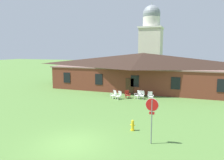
{
  "coord_description": "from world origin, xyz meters",
  "views": [
    {
      "loc": [
        6.68,
        -10.89,
        5.75
      ],
      "look_at": [
        -0.79,
        9.37,
        2.72
      ],
      "focal_mm": 34.14,
      "sensor_mm": 36.0,
      "label": 1
    }
  ],
  "objects_px": {
    "lawn_chair_far_side": "(150,96)",
    "fire_hydrant": "(133,125)",
    "lawn_chair_left_end": "(127,94)",
    "stop_sign": "(152,112)",
    "lawn_chair_near_door": "(119,95)",
    "lawn_chair_middle": "(138,94)",
    "lawn_chair_by_porch": "(114,94)",
    "lawn_chair_right_end": "(142,95)"
  },
  "relations": [
    {
      "from": "lawn_chair_far_side",
      "to": "fire_hydrant",
      "type": "relative_size",
      "value": 1.21
    },
    {
      "from": "lawn_chair_left_end",
      "to": "lawn_chair_far_side",
      "type": "bearing_deg",
      "value": 1.69
    },
    {
      "from": "lawn_chair_left_end",
      "to": "lawn_chair_far_side",
      "type": "height_order",
      "value": "same"
    },
    {
      "from": "fire_hydrant",
      "to": "stop_sign",
      "type": "bearing_deg",
      "value": -46.5
    },
    {
      "from": "lawn_chair_near_door",
      "to": "stop_sign",
      "type": "bearing_deg",
      "value": -62.22
    },
    {
      "from": "stop_sign",
      "to": "lawn_chair_far_side",
      "type": "bearing_deg",
      "value": 100.34
    },
    {
      "from": "lawn_chair_middle",
      "to": "lawn_chair_far_side",
      "type": "height_order",
      "value": "same"
    },
    {
      "from": "lawn_chair_near_door",
      "to": "fire_hydrant",
      "type": "height_order",
      "value": "lawn_chair_near_door"
    },
    {
      "from": "lawn_chair_by_porch",
      "to": "lawn_chair_right_end",
      "type": "distance_m",
      "value": 3.34
    },
    {
      "from": "lawn_chair_near_door",
      "to": "lawn_chair_far_side",
      "type": "relative_size",
      "value": 1.0
    },
    {
      "from": "lawn_chair_middle",
      "to": "lawn_chair_far_side",
      "type": "distance_m",
      "value": 1.5
    },
    {
      "from": "lawn_chair_by_porch",
      "to": "lawn_chair_middle",
      "type": "relative_size",
      "value": 1.0
    },
    {
      "from": "lawn_chair_far_side",
      "to": "fire_hydrant",
      "type": "distance_m",
      "value": 10.02
    },
    {
      "from": "lawn_chair_near_door",
      "to": "lawn_chair_middle",
      "type": "relative_size",
      "value": 1.0
    },
    {
      "from": "lawn_chair_right_end",
      "to": "lawn_chair_by_porch",
      "type": "bearing_deg",
      "value": -165.24
    },
    {
      "from": "lawn_chair_near_door",
      "to": "lawn_chair_right_end",
      "type": "relative_size",
      "value": 1.0
    },
    {
      "from": "lawn_chair_by_porch",
      "to": "lawn_chair_far_side",
      "type": "relative_size",
      "value": 1.0
    },
    {
      "from": "lawn_chair_middle",
      "to": "fire_hydrant",
      "type": "height_order",
      "value": "lawn_chair_middle"
    },
    {
      "from": "lawn_chair_by_porch",
      "to": "lawn_chair_middle",
      "type": "xyz_separation_m",
      "value": [
        2.78,
        0.89,
        0.0
      ]
    },
    {
      "from": "lawn_chair_left_end",
      "to": "fire_hydrant",
      "type": "relative_size",
      "value": 1.21
    },
    {
      "from": "lawn_chair_near_door",
      "to": "lawn_chair_far_side",
      "type": "height_order",
      "value": "same"
    },
    {
      "from": "lawn_chair_far_side",
      "to": "fire_hydrant",
      "type": "height_order",
      "value": "lawn_chair_far_side"
    },
    {
      "from": "stop_sign",
      "to": "lawn_chair_near_door",
      "type": "relative_size",
      "value": 3.01
    },
    {
      "from": "lawn_chair_left_end",
      "to": "stop_sign",
      "type": "bearing_deg",
      "value": -67.14
    },
    {
      "from": "lawn_chair_right_end",
      "to": "lawn_chair_far_side",
      "type": "height_order",
      "value": "same"
    },
    {
      "from": "stop_sign",
      "to": "lawn_chair_right_end",
      "type": "xyz_separation_m",
      "value": [
        -3.18,
        11.89,
        -1.55
      ]
    },
    {
      "from": "lawn_chair_left_end",
      "to": "lawn_chair_middle",
      "type": "height_order",
      "value": "same"
    },
    {
      "from": "lawn_chair_middle",
      "to": "fire_hydrant",
      "type": "distance_m",
      "value": 10.41
    },
    {
      "from": "lawn_chair_by_porch",
      "to": "lawn_chair_middle",
      "type": "height_order",
      "value": "same"
    },
    {
      "from": "lawn_chair_left_end",
      "to": "fire_hydrant",
      "type": "bearing_deg",
      "value": -71.72
    },
    {
      "from": "fire_hydrant",
      "to": "lawn_chair_far_side",
      "type": "bearing_deg",
      "value": 92.91
    },
    {
      "from": "fire_hydrant",
      "to": "lawn_chair_near_door",
      "type": "bearing_deg",
      "value": 114.09
    },
    {
      "from": "lawn_chair_middle",
      "to": "fire_hydrant",
      "type": "relative_size",
      "value": 1.21
    },
    {
      "from": "lawn_chair_left_end",
      "to": "lawn_chair_far_side",
      "type": "relative_size",
      "value": 1.0
    },
    {
      "from": "lawn_chair_by_porch",
      "to": "fire_hydrant",
      "type": "height_order",
      "value": "lawn_chair_by_porch"
    },
    {
      "from": "lawn_chair_by_porch",
      "to": "fire_hydrant",
      "type": "bearing_deg",
      "value": -62.86
    },
    {
      "from": "lawn_chair_right_end",
      "to": "fire_hydrant",
      "type": "relative_size",
      "value": 1.21
    },
    {
      "from": "lawn_chair_left_end",
      "to": "fire_hydrant",
      "type": "xyz_separation_m",
      "value": [
        3.28,
        -9.92,
        -0.12
      ]
    },
    {
      "from": "stop_sign",
      "to": "fire_hydrant",
      "type": "height_order",
      "value": "stop_sign"
    },
    {
      "from": "stop_sign",
      "to": "lawn_chair_by_porch",
      "type": "relative_size",
      "value": 3.01
    },
    {
      "from": "lawn_chair_by_porch",
      "to": "lawn_chair_right_end",
      "type": "xyz_separation_m",
      "value": [
        3.23,
        0.85,
        0.0
      ]
    },
    {
      "from": "lawn_chair_by_porch",
      "to": "lawn_chair_near_door",
      "type": "xyz_separation_m",
      "value": [
        0.72,
        -0.25,
        0.0
      ]
    }
  ]
}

